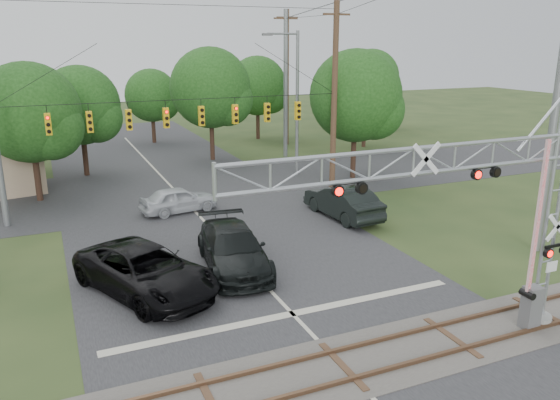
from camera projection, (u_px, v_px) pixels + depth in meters
name	position (u px, v px, depth m)	size (l,w,h in m)	color
road_main	(248.00, 267.00, 22.93)	(14.00, 90.00, 0.02)	#29282B
road_cross	(173.00, 188.00, 35.26)	(90.00, 12.00, 0.02)	#29282B
railroad_track	(343.00, 366.00, 15.88)	(90.00, 3.20, 0.17)	#443F3B
crossing_gantry	(473.00, 206.00, 15.82)	(11.64, 0.93, 7.24)	gray
traffic_signal_span	(199.00, 107.00, 30.50)	(19.34, 0.36, 11.50)	slate
pickup_black	(146.00, 271.00, 20.38)	(2.96, 6.41, 1.78)	black
car_dark	(233.00, 249.00, 22.62)	(2.43, 5.97, 1.73)	black
sedan_silver	(179.00, 199.00, 30.22)	(1.70, 4.23, 1.44)	silver
suv_dark	(343.00, 202.00, 29.27)	(1.85, 5.31, 1.75)	black
streetlight	(295.00, 97.00, 37.21)	(2.63, 0.27, 9.86)	slate
utility_poles	(242.00, 93.00, 33.28)	(25.23, 29.29, 14.20)	#462A20
treeline	(166.00, 93.00, 42.10)	(54.69, 25.25, 8.82)	#332017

